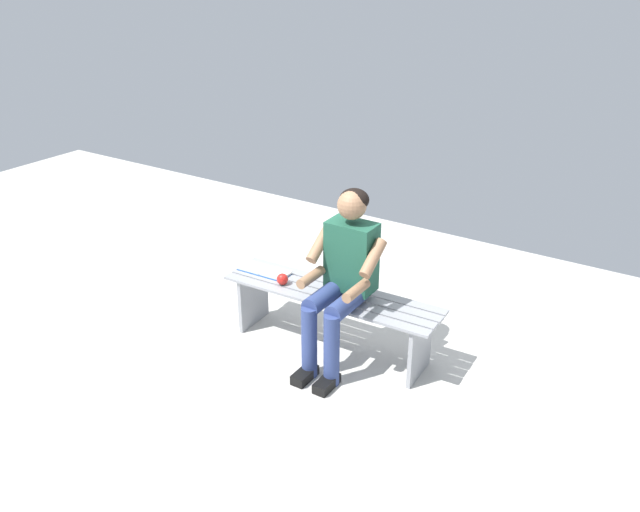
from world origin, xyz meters
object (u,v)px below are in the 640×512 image
object	(u,v)px
bench_near	(331,306)
apple	(282,279)
book_open	(265,271)
person_seated	(342,274)

from	to	relation	value
bench_near	apple	xyz separation A→B (m)	(0.37, 0.09, 0.16)
apple	book_open	xyz separation A→B (m)	(0.23, -0.09, -0.03)
bench_near	book_open	world-z (taller)	book_open
bench_near	apple	bearing A→B (deg)	13.27
person_seated	apple	world-z (taller)	person_seated
bench_near	person_seated	world-z (taller)	person_seated
book_open	apple	bearing A→B (deg)	156.44
bench_near	person_seated	bearing A→B (deg)	145.85
book_open	person_seated	bearing A→B (deg)	169.79
person_seated	apple	bearing A→B (deg)	-1.61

